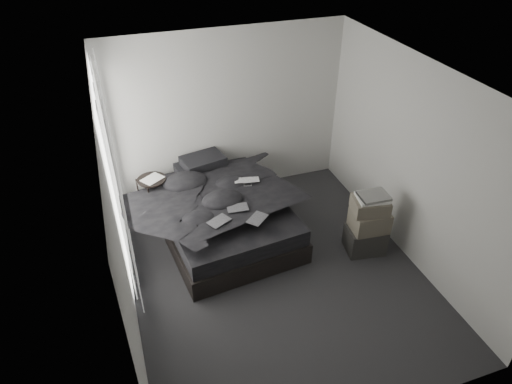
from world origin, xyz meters
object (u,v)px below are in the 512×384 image
object	(u,v)px
laptop	(247,178)
box_lower	(365,239)
bed	(224,224)
side_stand	(155,201)

from	to	relation	value
laptop	box_lower	size ratio (longest dim) A/B	0.70
box_lower	bed	bearing A→B (deg)	150.41
bed	laptop	distance (m)	0.76
side_stand	laptop	bearing A→B (deg)	-20.22
side_stand	box_lower	xyz separation A→B (m)	(2.60, -1.54, -0.19)
laptop	side_stand	xyz separation A→B (m)	(-1.26, 0.47, -0.42)
bed	box_lower	xyz separation A→B (m)	(1.73, -0.98, 0.04)
bed	box_lower	world-z (taller)	box_lower
bed	laptop	xyz separation A→B (m)	(0.39, 0.09, 0.65)
side_stand	bed	bearing A→B (deg)	-32.77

